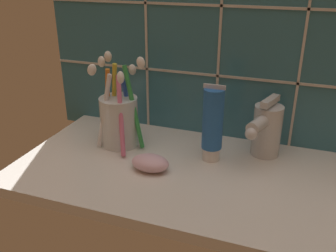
{
  "coord_description": "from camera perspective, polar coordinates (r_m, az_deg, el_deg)",
  "views": [
    {
      "loc": [
        17.17,
        -56.75,
        36.8
      ],
      "look_at": [
        -4.14,
        2.05,
        9.04
      ],
      "focal_mm": 40.0,
      "sensor_mm": 36.0,
      "label": 1
    }
  ],
  "objects": [
    {
      "name": "sink_counter",
      "position": [
        0.69,
        2.67,
        -7.22
      ],
      "size": [
        62.41,
        33.27,
        2.0
      ],
      "primitive_type": "cube",
      "color": "silver",
      "rests_on": "ground"
    },
    {
      "name": "tile_wall_backsplash",
      "position": [
        0.77,
        6.77,
        11.33
      ],
      "size": [
        72.41,
        1.72,
        40.22
      ],
      "color": "#336B7F",
      "rests_on": "ground"
    },
    {
      "name": "toothbrush_cup",
      "position": [
        0.76,
        -7.47,
        1.25
      ],
      "size": [
        11.43,
        11.66,
        19.01
      ],
      "color": "silver",
      "rests_on": "sink_counter"
    },
    {
      "name": "toothpaste_tube",
      "position": [
        0.69,
        6.81,
        0.36
      ],
      "size": [
        4.01,
        3.82,
        14.86
      ],
      "color": "white",
      "rests_on": "sink_counter"
    },
    {
      "name": "sink_faucet",
      "position": [
        0.73,
        14.67,
        -0.45
      ],
      "size": [
        5.99,
        11.0,
        11.57
      ],
      "rotation": [
        0.0,
        0.0,
        -1.87
      ],
      "color": "silver",
      "rests_on": "sink_counter"
    },
    {
      "name": "soap_bar",
      "position": [
        0.68,
        -2.72,
        -5.63
      ],
      "size": [
        6.97,
        4.83,
        2.88
      ],
      "primitive_type": "ellipsoid",
      "color": "#DBB2C6",
      "rests_on": "sink_counter"
    }
  ]
}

